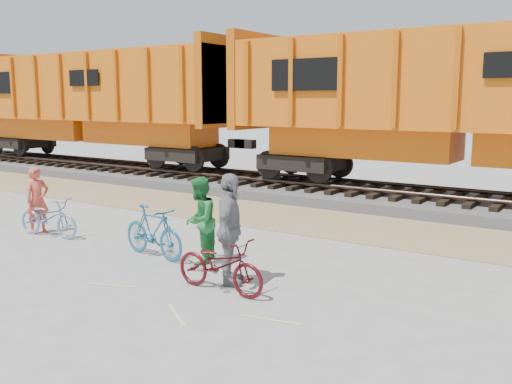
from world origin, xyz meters
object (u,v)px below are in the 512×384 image
person_solo (37,200)px  person_woman (230,229)px  hopper_car_left (93,100)px  bicycle_blue (48,217)px  person_man (199,220)px  bicycle_maroon (220,265)px  hopper_car_center (471,101)px  bicycle_teal (153,232)px

person_solo → person_woman: size_ratio=0.82×
hopper_car_left → person_woman: hopper_car_left is taller
bicycle_blue → person_man: size_ratio=1.02×
bicycle_maroon → person_man: person_man is taller
hopper_car_left → hopper_car_center: (15.00, 0.00, 0.00)m
bicycle_teal → bicycle_blue: bearing=98.9°
person_man → bicycle_maroon: bearing=29.8°
bicycle_maroon → person_man: bearing=51.5°
bicycle_blue → person_woman: person_woman is taller
bicycle_teal → person_solo: bearing=97.2°
hopper_car_center → person_woman: hopper_car_center is taller
person_solo → hopper_car_center: bearing=-34.7°
hopper_car_center → hopper_car_left: bearing=180.0°
bicycle_blue → hopper_car_center: bearing=-47.8°
person_man → person_woman: 1.40m
bicycle_blue → bicycle_maroon: bearing=-105.9°
bicycle_maroon → person_woman: (-0.10, 0.40, 0.49)m
bicycle_blue → bicycle_maroon: bicycle_maroon is taller
hopper_car_center → bicycle_teal: (-3.88, -8.14, -2.50)m
person_woman → person_solo: bearing=57.9°
bicycle_maroon → person_solo: bearing=82.4°
person_man → hopper_car_center: bearing=139.7°
hopper_car_left → person_solo: hopper_car_left is taller
bicycle_blue → bicycle_maroon: size_ratio=0.99×
bicycle_teal → person_woman: person_woman is taller
person_solo → person_man: bearing=-79.8°
hopper_car_left → bicycle_blue: hopper_car_left is taller
hopper_car_left → person_solo: (7.47, -8.11, -2.24)m
bicycle_teal → person_man: bearing=-70.9°
hopper_car_left → person_solo: size_ratio=9.18×
bicycle_maroon → person_woman: bearing=15.4°
bicycle_teal → person_man: person_man is taller
hopper_car_center → person_solo: bearing=-132.9°
hopper_car_left → person_man: 14.66m
hopper_car_center → bicycle_maroon: hopper_car_center is taller
hopper_car_left → bicycle_teal: (11.12, -8.14, -2.50)m
bicycle_teal → person_woman: size_ratio=0.91×
bicycle_teal → bicycle_maroon: (2.31, -0.89, -0.06)m
hopper_car_left → bicycle_teal: 14.01m
person_solo → bicycle_blue: bearing=-93.1°
hopper_car_left → bicycle_maroon: bearing=-33.9°
bicycle_teal → hopper_car_center: bearing=-17.7°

